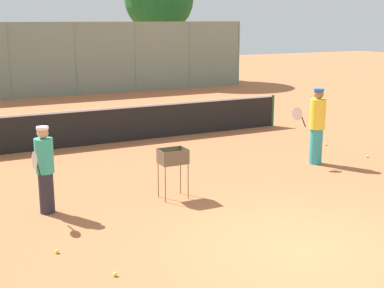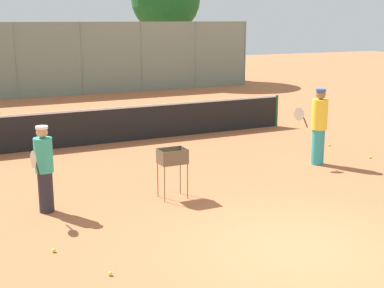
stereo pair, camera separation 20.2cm
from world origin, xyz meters
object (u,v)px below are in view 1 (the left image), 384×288
at_px(tennis_net, 121,124).
at_px(ball_cart, 173,160).
at_px(player_red_cap, 45,169).
at_px(player_white_outfit, 317,125).
at_px(parked_car, 78,75).

relative_size(tennis_net, ball_cart, 10.67).
bearing_deg(player_red_cap, player_white_outfit, 123.67).
bearing_deg(ball_cart, player_red_cap, 173.26).
xyz_separation_m(player_white_outfit, player_red_cap, (-6.87, -0.51, -0.12)).
relative_size(player_red_cap, parked_car, 0.40).
height_order(ball_cart, parked_car, parked_car).
relative_size(tennis_net, player_red_cap, 6.61).
relative_size(player_red_cap, ball_cart, 1.61).
xyz_separation_m(tennis_net, ball_cart, (-0.76, -5.36, 0.24)).
height_order(tennis_net, ball_cart, tennis_net).
bearing_deg(player_red_cap, ball_cart, 112.71).
xyz_separation_m(player_red_cap, parked_car, (5.65, 18.69, -0.21)).
xyz_separation_m(player_red_cap, ball_cart, (2.51, -0.30, -0.07)).
height_order(tennis_net, player_red_cap, player_red_cap).
bearing_deg(parked_car, player_red_cap, -106.82).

